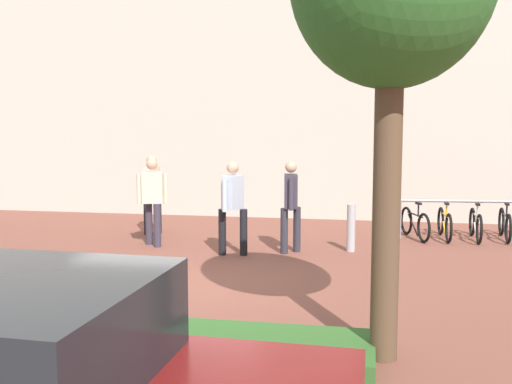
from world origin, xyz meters
TOP-DOWN VIEW (x-y plane):
  - ground_plane at (0.00, 0.00)m, footprint 60.00×60.00m
  - building_facade at (0.00, 7.33)m, footprint 28.00×1.20m
  - planter_strip at (-0.70, -2.48)m, footprint 7.00×1.10m
  - bike_rack_cluster at (5.18, 4.66)m, footprint 3.74×1.83m
  - bollard_steel at (2.37, 2.91)m, footprint 0.16×0.16m
  - person_suited_dark at (1.27, 2.60)m, footprint 0.35×0.60m
  - person_shirt_white at (-1.95, 3.99)m, footprint 0.33×0.61m
  - person_casual_tan at (-1.49, 2.75)m, footprint 0.59×0.36m
  - person_shirt_blue at (0.25, 2.20)m, footprint 0.53×0.57m

SIDE VIEW (x-z plane):
  - ground_plane at x=0.00m, z-range 0.00..0.00m
  - planter_strip at x=-0.70m, z-range 0.00..0.16m
  - bike_rack_cluster at x=5.18m, z-range -0.07..0.76m
  - bollard_steel at x=2.37m, z-range 0.00..0.90m
  - person_suited_dark at x=1.27m, z-range 0.12..1.84m
  - person_shirt_white at x=-1.95m, z-range 0.12..1.84m
  - person_casual_tan at x=-1.49m, z-range 0.12..1.84m
  - person_shirt_blue at x=0.25m, z-range 0.12..1.84m
  - building_facade at x=0.00m, z-range 0.00..10.00m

